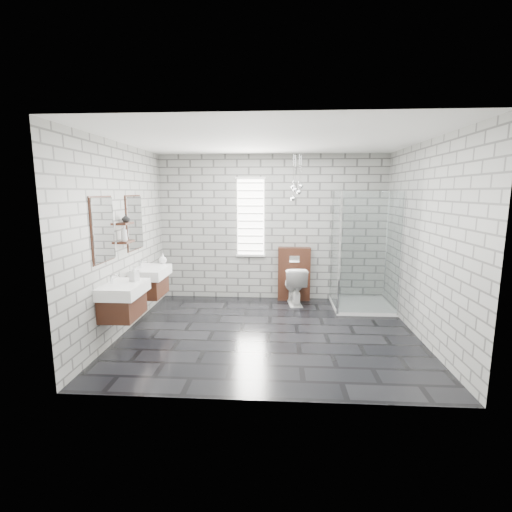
# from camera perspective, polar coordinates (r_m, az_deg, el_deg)

# --- Properties ---
(floor) EXTENTS (4.20, 3.60, 0.02)m
(floor) POSITION_cam_1_polar(r_m,az_deg,el_deg) (5.52, 1.99, -11.74)
(floor) COLOR black
(floor) RESTS_ON ground
(ceiling) EXTENTS (4.20, 3.60, 0.02)m
(ceiling) POSITION_cam_1_polar(r_m,az_deg,el_deg) (5.18, 2.17, 17.51)
(ceiling) COLOR white
(ceiling) RESTS_ON wall_back
(wall_back) EXTENTS (4.20, 0.02, 2.70)m
(wall_back) POSITION_cam_1_polar(r_m,az_deg,el_deg) (6.97, 2.48, 4.33)
(wall_back) COLOR #9D9D98
(wall_back) RESTS_ON floor
(wall_front) EXTENTS (4.20, 0.02, 2.70)m
(wall_front) POSITION_cam_1_polar(r_m,az_deg,el_deg) (3.39, 1.25, -1.54)
(wall_front) COLOR #9D9D98
(wall_front) RESTS_ON floor
(wall_left) EXTENTS (0.02, 3.60, 2.70)m
(wall_left) POSITION_cam_1_polar(r_m,az_deg,el_deg) (5.64, -19.91, 2.44)
(wall_left) COLOR #9D9D98
(wall_left) RESTS_ON floor
(wall_right) EXTENTS (0.02, 3.60, 2.70)m
(wall_right) POSITION_cam_1_polar(r_m,az_deg,el_deg) (5.54, 24.49, 2.02)
(wall_right) COLOR #9D9D98
(wall_right) RESTS_ON floor
(vanity_left) EXTENTS (0.47, 0.70, 1.57)m
(vanity_left) POSITION_cam_1_polar(r_m,az_deg,el_deg) (5.12, -20.11, -5.03)
(vanity_left) COLOR #422114
(vanity_left) RESTS_ON wall_left
(vanity_right) EXTENTS (0.47, 0.70, 1.57)m
(vanity_right) POSITION_cam_1_polar(r_m,az_deg,el_deg) (6.05, -16.23, -2.59)
(vanity_right) COLOR #422114
(vanity_right) RESTS_ON wall_left
(shelf_lower) EXTENTS (0.14, 0.30, 0.03)m
(shelf_lower) POSITION_cam_1_polar(r_m,az_deg,el_deg) (5.56, -19.34, 2.07)
(shelf_lower) COLOR #422114
(shelf_lower) RESTS_ON wall_left
(shelf_upper) EXTENTS (0.14, 0.30, 0.03)m
(shelf_upper) POSITION_cam_1_polar(r_m,az_deg,el_deg) (5.54, -19.50, 4.74)
(shelf_upper) COLOR #422114
(shelf_upper) RESTS_ON wall_left
(window) EXTENTS (0.56, 0.05, 1.48)m
(window) POSITION_cam_1_polar(r_m,az_deg,el_deg) (6.95, -0.83, 5.97)
(window) COLOR white
(window) RESTS_ON wall_back
(cistern_panel) EXTENTS (0.60, 0.20, 1.00)m
(cistern_panel) POSITION_cam_1_polar(r_m,az_deg,el_deg) (7.00, 5.85, -2.74)
(cistern_panel) COLOR #422114
(cistern_panel) RESTS_ON floor
(flush_plate) EXTENTS (0.18, 0.01, 0.12)m
(flush_plate) POSITION_cam_1_polar(r_m,az_deg,el_deg) (6.84, 5.93, -0.48)
(flush_plate) COLOR silver
(flush_plate) RESTS_ON cistern_panel
(shower_enclosure) EXTENTS (1.00, 1.00, 2.03)m
(shower_enclosure) POSITION_cam_1_polar(r_m,az_deg,el_deg) (6.63, 15.42, -3.73)
(shower_enclosure) COLOR white
(shower_enclosure) RESTS_ON floor
(pendant_cluster) EXTENTS (0.22, 0.20, 0.84)m
(pendant_cluster) POSITION_cam_1_polar(r_m,az_deg,el_deg) (6.52, 6.20, 10.05)
(pendant_cluster) COLOR silver
(pendant_cluster) RESTS_ON ceiling
(toilet) EXTENTS (0.46, 0.72, 0.69)m
(toilet) POSITION_cam_1_polar(r_m,az_deg,el_deg) (6.79, 5.91, -4.48)
(toilet) COLOR white
(toilet) RESTS_ON floor
(soap_bottle_a) EXTENTS (0.13, 0.13, 0.21)m
(soap_bottle_a) POSITION_cam_1_polar(r_m,az_deg,el_deg) (5.16, -18.25, -2.54)
(soap_bottle_a) COLOR #B2B2B2
(soap_bottle_a) RESTS_ON vanity_left
(soap_bottle_b) EXTENTS (0.14, 0.14, 0.16)m
(soap_bottle_b) POSITION_cam_1_polar(r_m,az_deg,el_deg) (6.30, -14.16, -0.40)
(soap_bottle_b) COLOR #B2B2B2
(soap_bottle_b) RESTS_ON vanity_right
(soap_bottle_c) EXTENTS (0.11, 0.11, 0.23)m
(soap_bottle_c) POSITION_cam_1_polar(r_m,az_deg,el_deg) (5.47, -19.64, 3.31)
(soap_bottle_c) COLOR #B2B2B2
(soap_bottle_c) RESTS_ON shelf_lower
(vase) EXTENTS (0.13, 0.13, 0.12)m
(vase) POSITION_cam_1_polar(r_m,az_deg,el_deg) (5.54, -19.40, 5.51)
(vase) COLOR #B2B2B2
(vase) RESTS_ON shelf_upper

